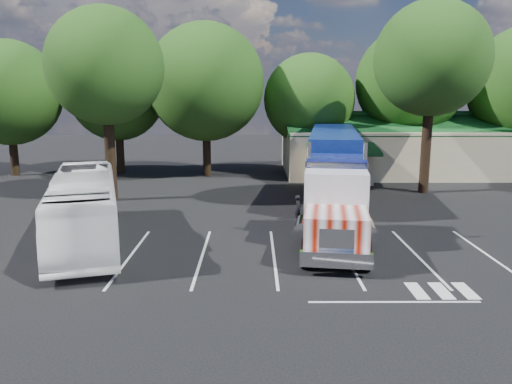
{
  "coord_description": "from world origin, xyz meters",
  "views": [
    {
      "loc": [
        -0.89,
        -27.21,
        7.13
      ],
      "look_at": [
        -0.78,
        -1.38,
        2.0
      ],
      "focal_mm": 35.0,
      "sensor_mm": 36.0,
      "label": 1
    }
  ],
  "objects_px": {
    "bicycle": "(344,189)",
    "silver_sedan": "(408,172)",
    "semi_truck": "(334,164)",
    "woman": "(298,209)",
    "tour_bus": "(84,207)"
  },
  "relations": [
    {
      "from": "silver_sedan",
      "to": "semi_truck",
      "type": "bearing_deg",
      "value": 124.77
    },
    {
      "from": "bicycle",
      "to": "semi_truck",
      "type": "bearing_deg",
      "value": -131.32
    },
    {
      "from": "silver_sedan",
      "to": "tour_bus",
      "type": "bearing_deg",
      "value": 112.6
    },
    {
      "from": "woman",
      "to": "bicycle",
      "type": "distance_m",
      "value": 8.33
    },
    {
      "from": "woman",
      "to": "tour_bus",
      "type": "distance_m",
      "value": 11.35
    },
    {
      "from": "tour_bus",
      "to": "silver_sedan",
      "type": "xyz_separation_m",
      "value": [
        21.09,
        17.72,
        -1.06
      ]
    },
    {
      "from": "semi_truck",
      "to": "bicycle",
      "type": "distance_m",
      "value": 4.39
    },
    {
      "from": "woman",
      "to": "silver_sedan",
      "type": "bearing_deg",
      "value": -29.3
    },
    {
      "from": "semi_truck",
      "to": "woman",
      "type": "distance_m",
      "value": 5.05
    },
    {
      "from": "woman",
      "to": "silver_sedan",
      "type": "relative_size",
      "value": 0.39
    },
    {
      "from": "woman",
      "to": "bicycle",
      "type": "relative_size",
      "value": 0.89
    },
    {
      "from": "semi_truck",
      "to": "silver_sedan",
      "type": "relative_size",
      "value": 5.95
    },
    {
      "from": "bicycle",
      "to": "silver_sedan",
      "type": "distance_m",
      "value": 9.3
    },
    {
      "from": "semi_truck",
      "to": "silver_sedan",
      "type": "bearing_deg",
      "value": 60.47
    },
    {
      "from": "bicycle",
      "to": "tour_bus",
      "type": "xyz_separation_m",
      "value": [
        -14.59,
        -11.07,
        1.26
      ]
    }
  ]
}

